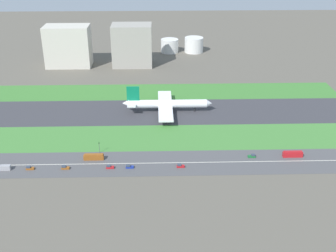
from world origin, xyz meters
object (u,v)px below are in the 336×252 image
at_px(car_0, 65,168).
at_px(car_4, 30,168).
at_px(fuel_tank_west, 170,46).
at_px(car_3, 129,167).
at_px(car_5, 252,156).
at_px(hangar_building, 132,45).
at_px(bus_1, 94,157).
at_px(bus_0, 293,154).
at_px(airliner, 166,104).
at_px(terminal_building, 68,46).
at_px(car_1, 180,166).
at_px(truck_0, 2,167).
at_px(traffic_light, 99,147).
at_px(car_2, 110,167).
at_px(fuel_tank_centre, 194,45).

bearing_deg(car_0, car_4, 0.00).
bearing_deg(fuel_tank_west, car_3, -97.24).
xyz_separation_m(car_5, hangar_building, (-78.37, 182.00, 18.74)).
bearing_deg(bus_1, fuel_tank_west, 77.29).
xyz_separation_m(car_5, bus_0, (23.93, -0.00, 0.90)).
relative_size(car_4, car_0, 1.00).
height_order(car_4, car_0, same).
bearing_deg(car_3, bus_1, -25.36).
height_order(airliner, car_3, airliner).
bearing_deg(bus_0, car_3, -174.00).
xyz_separation_m(car_0, car_3, (35.82, 0.00, 0.00)).
bearing_deg(hangar_building, terminal_building, 180.00).
relative_size(car_1, car_0, 1.00).
xyz_separation_m(car_4, car_0, (19.59, 0.00, 0.00)).
relative_size(bus_1, bus_0, 1.00).
bearing_deg(hangar_building, bus_0, -60.66).
relative_size(bus_1, car_5, 2.64).
height_order(car_1, car_4, same).
relative_size(truck_0, car_3, 1.91).
bearing_deg(car_3, traffic_light, -43.91).
distance_m(airliner, car_3, 81.27).
height_order(bus_1, traffic_light, traffic_light).
distance_m(car_2, fuel_tank_centre, 246.35).
bearing_deg(car_3, car_0, 0.00).
bearing_deg(terminal_building, airliner, -51.71).
xyz_separation_m(car_2, fuel_tank_centre, (66.86, 237.00, 6.92)).
relative_size(car_2, traffic_light, 0.61).
bearing_deg(traffic_light, fuel_tank_west, 77.44).
bearing_deg(car_5, bus_1, -180.00).
height_order(hangar_building, fuel_tank_centre, hangar_building).
bearing_deg(traffic_light, car_1, -20.86).
bearing_deg(car_5, car_2, -173.06).
bearing_deg(car_0, fuel_tank_centre, -111.16).
height_order(car_1, fuel_tank_centre, fuel_tank_centre).
distance_m(truck_0, bus_0, 165.83).
bearing_deg(traffic_light, car_0, -133.58).
height_order(car_4, traffic_light, traffic_light).
height_order(traffic_light, hangar_building, hangar_building).
relative_size(truck_0, traffic_light, 1.17).
height_order(truck_0, fuel_tank_west, fuel_tank_west).
relative_size(truck_0, terminal_building, 0.20).
height_order(truck_0, bus_0, truck_0).
height_order(bus_1, car_3, bus_1).
distance_m(truck_0, traffic_light, 54.76).
relative_size(car_1, fuel_tank_west, 0.24).
bearing_deg(truck_0, car_0, -180.00).
height_order(car_5, car_0, same).
xyz_separation_m(airliner, hangar_building, (-29.31, 114.00, 13.43)).
height_order(car_4, hangar_building, hangar_building).
bearing_deg(hangar_building, fuel_tank_west, 50.39).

